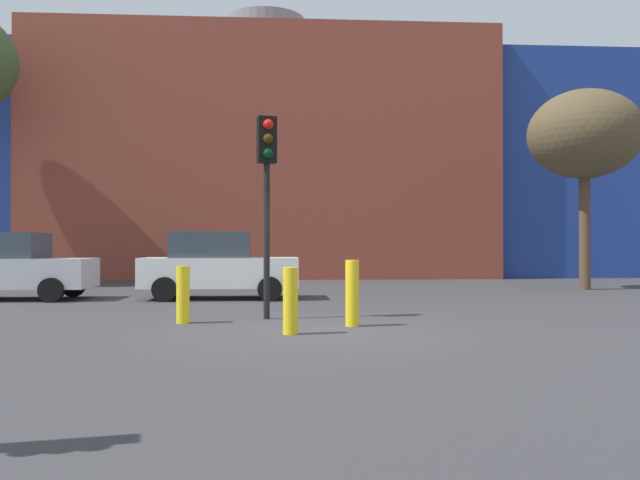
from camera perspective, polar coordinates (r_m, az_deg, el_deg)
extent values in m
plane|color=#38383A|center=(11.03, -0.18, -7.89)|extent=(200.00, 200.00, 0.00)
cube|color=brown|center=(33.49, -4.78, 6.44)|extent=(20.44, 12.14, 10.97)
cube|color=navy|center=(36.17, 18.81, 5.37)|extent=(8.39, 10.93, 10.24)
cylinder|color=slate|center=(34.88, -4.77, 17.07)|extent=(4.00, 4.00, 2.00)
cube|color=silver|center=(18.95, -25.36, -2.64)|extent=(4.08, 1.75, 0.78)
cube|color=#333D47|center=(19.03, -26.03, -0.44)|extent=(2.04, 1.55, 0.68)
cylinder|color=black|center=(19.38, -20.77, -3.76)|extent=(0.62, 0.21, 0.62)
cylinder|color=black|center=(17.68, -22.48, -4.07)|extent=(0.62, 0.21, 0.62)
cube|color=white|center=(17.68, -8.70, -2.81)|extent=(4.14, 1.77, 0.79)
cube|color=#333D47|center=(17.69, -9.49, -0.41)|extent=(2.07, 1.58, 0.69)
cylinder|color=black|center=(18.54, -4.35, -3.93)|extent=(0.63, 0.22, 0.63)
cylinder|color=black|center=(16.73, -4.42, -4.30)|extent=(0.63, 0.22, 0.63)
cylinder|color=black|center=(18.76, -12.52, -3.88)|extent=(0.63, 0.22, 0.63)
cylinder|color=black|center=(16.97, -13.46, -4.23)|extent=(0.63, 0.22, 0.63)
cylinder|color=black|center=(12.64, -4.69, -0.09)|extent=(0.12, 0.12, 3.02)
cube|color=black|center=(12.81, -4.69, 8.72)|extent=(0.40, 0.31, 0.90)
sphere|color=red|center=(12.72, -4.56, 10.06)|extent=(0.20, 0.20, 0.20)
sphere|color=#3C2905|center=(12.67, -4.56, 8.82)|extent=(0.20, 0.20, 0.20)
sphere|color=black|center=(12.63, -4.56, 7.56)|extent=(0.20, 0.20, 0.20)
cylinder|color=brown|center=(22.82, 22.17, 1.06)|extent=(0.35, 0.35, 4.07)
ellipsoid|color=brown|center=(23.10, 22.14, 8.58)|extent=(3.61, 3.61, 2.89)
cylinder|color=yellow|center=(11.50, 2.84, -4.67)|extent=(0.24, 0.24, 1.17)
cylinder|color=yellow|center=(12.19, -11.91, -4.71)|extent=(0.24, 0.24, 1.04)
cylinder|color=yellow|center=(10.45, -2.60, -5.34)|extent=(0.24, 0.24, 1.07)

